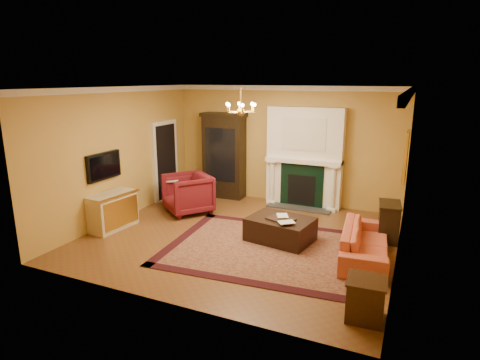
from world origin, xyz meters
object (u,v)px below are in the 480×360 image
Objects in this scene: commode at (112,211)px; leather_ottoman at (280,229)px; pedestal_table at (171,191)px; china_cabinet at (224,157)px; coral_sofa at (366,237)px; wingback_armchair at (188,192)px; console_table at (389,222)px; end_table at (365,300)px.

commode reaches higher than leather_ottoman.
pedestal_table is at bearing 173.19° from leather_ottoman.
china_cabinet reaches higher than coral_sofa.
wingback_armchair is 1.41× the size of pedestal_table.
pedestal_table is 5.16m from console_table.
console_table is (4.58, 0.16, -0.15)m from wingback_armchair.
end_table is at bearing -97.31° from console_table.
pedestal_table is 0.99× the size of console_table.
commode reaches higher than console_table.
console_table is (5.16, -0.00, -0.06)m from pedestal_table.
wingback_armchair reaches higher than commode.
leather_ottoman is (-1.91, 2.11, -0.03)m from end_table.
commode is at bearing -157.61° from leather_ottoman.
wingback_armchair is 1.84m from commode.
wingback_armchair is 4.36m from coral_sofa.
coral_sofa is at bearing -12.40° from pedestal_table.
wingback_armchair is at bearing 64.26° from commode.
wingback_armchair is at bearing 147.49° from end_table.
wingback_armchair is at bearing -15.59° from pedestal_table.
commode is at bearing -82.67° from wingback_armchair.
commode is 5.60m from end_table.
china_cabinet reaches higher than commode.
pedestal_table is 4.96m from coral_sofa.
coral_sofa reaches higher than leather_ottoman.
pedestal_table is at bearing 173.79° from console_table.
commode is 5.24m from coral_sofa.
end_table is at bearing -47.56° from china_cabinet.
end_table is (0.25, -1.98, -0.12)m from coral_sofa.
pedestal_table is at bearing -157.73° from wingback_armchair.
commode is (-0.93, -1.58, -0.13)m from wingback_armchair.
pedestal_table is (-0.58, 0.16, -0.09)m from wingback_armchair.
pedestal_table is at bearing -120.26° from china_cabinet.
pedestal_table is 0.60× the size of leather_ottoman.
pedestal_table is at bearing 83.43° from commode.
end_table is at bearing 5.35° from wingback_armchair.
end_table is 0.45× the size of leather_ottoman.
end_table is (5.10, -3.04, -0.15)m from pedestal_table.
wingback_armchair is 0.61m from pedestal_table.
commode is 3.64m from leather_ottoman.
wingback_armchair is 5.36m from end_table.
wingback_armchair is (-0.21, -1.60, -0.58)m from china_cabinet.
commode is at bearing 92.31° from coral_sofa.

